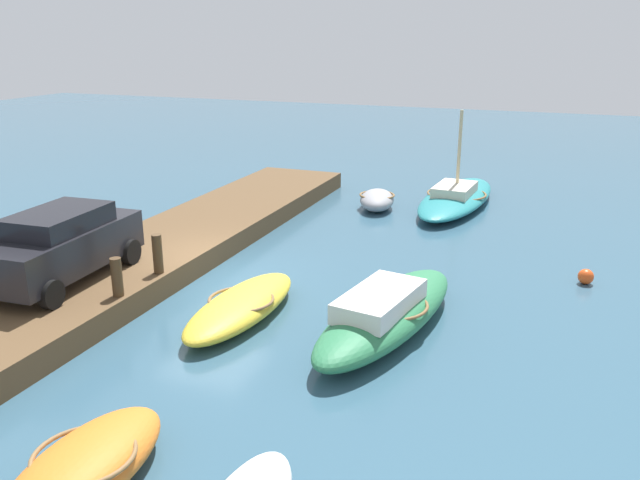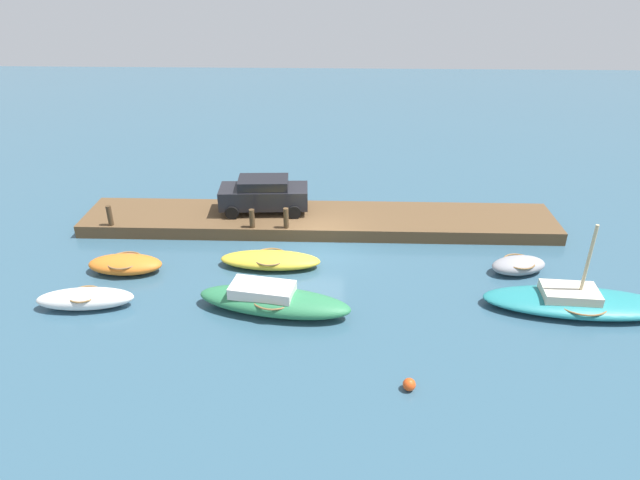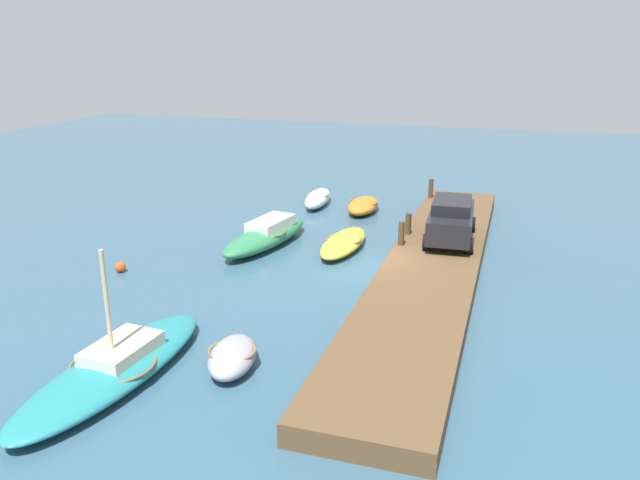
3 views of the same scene
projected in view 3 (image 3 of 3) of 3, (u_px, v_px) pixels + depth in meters
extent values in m
plane|color=#33566B|center=(378.00, 270.00, 23.77)|extent=(84.00, 84.00, 0.00)
cube|color=brown|center=(432.00, 268.00, 23.09)|extent=(22.67, 3.39, 0.61)
ellipsoid|color=#2D7A4C|center=(266.00, 237.00, 26.43)|extent=(6.00, 2.63, 0.84)
torus|color=olive|center=(265.00, 231.00, 26.36)|extent=(2.01, 2.01, 0.07)
cube|color=silver|center=(271.00, 223.00, 26.65)|extent=(2.51, 1.54, 0.43)
ellipsoid|color=teal|center=(114.00, 369.00, 16.02)|extent=(7.12, 2.63, 0.61)
torus|color=olive|center=(113.00, 363.00, 15.97)|extent=(2.35, 2.35, 0.07)
cube|color=beige|center=(122.00, 349.00, 16.23)|extent=(2.11, 1.42, 0.40)
cylinder|color=#C6B284|center=(107.00, 308.00, 15.51)|extent=(0.12, 0.12, 3.07)
ellipsoid|color=orange|center=(363.00, 206.00, 31.60)|extent=(3.09, 1.43, 0.71)
torus|color=olive|center=(363.00, 202.00, 31.54)|extent=(1.49, 1.49, 0.07)
ellipsoid|color=#939399|center=(232.00, 357.00, 16.57)|extent=(2.54, 1.72, 0.68)
torus|color=olive|center=(232.00, 351.00, 16.52)|extent=(1.56, 1.56, 0.07)
ellipsoid|color=gold|center=(343.00, 243.00, 25.98)|extent=(4.32, 1.59, 0.60)
torus|color=olive|center=(344.00, 239.00, 25.93)|extent=(1.56, 1.56, 0.07)
ellipsoid|color=white|center=(318.00, 198.00, 32.90)|extent=(3.70, 1.45, 0.76)
torus|color=olive|center=(318.00, 195.00, 32.84)|extent=(1.29, 1.29, 0.07)
cylinder|color=#47331E|center=(401.00, 233.00, 24.58)|extent=(0.24, 0.24, 0.98)
cylinder|color=#47331E|center=(408.00, 224.00, 26.02)|extent=(0.25, 0.25, 0.89)
cylinder|color=#47331E|center=(431.00, 188.00, 32.00)|extent=(0.24, 0.24, 0.98)
cube|color=black|center=(451.00, 222.00, 25.08)|extent=(4.31, 1.91, 0.93)
cube|color=black|center=(452.00, 205.00, 24.86)|extent=(2.45, 1.61, 0.46)
cylinder|color=black|center=(433.00, 221.00, 26.79)|extent=(0.65, 0.25, 0.64)
cylinder|color=black|center=(473.00, 224.00, 26.38)|extent=(0.65, 0.25, 0.64)
cylinder|color=black|center=(426.00, 242.00, 24.06)|extent=(0.65, 0.25, 0.64)
cylinder|color=black|center=(470.00, 246.00, 23.66)|extent=(0.65, 0.25, 0.64)
sphere|color=#E54C19|center=(120.00, 267.00, 23.51)|extent=(0.40, 0.40, 0.40)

